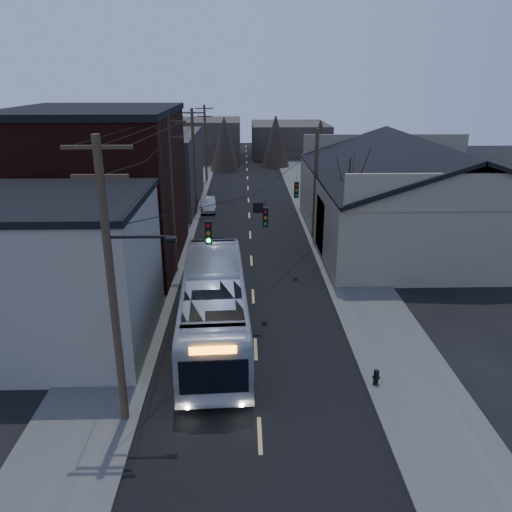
# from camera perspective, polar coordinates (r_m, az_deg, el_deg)

# --- Properties ---
(ground) EXTENTS (160.00, 160.00, 0.00)m
(ground) POSITION_cam_1_polar(r_m,az_deg,el_deg) (17.53, 0.66, -24.01)
(ground) COLOR black
(ground) RESTS_ON ground
(road_surface) EXTENTS (9.00, 110.00, 0.02)m
(road_surface) POSITION_cam_1_polar(r_m,az_deg,el_deg) (44.32, -0.75, 3.99)
(road_surface) COLOR black
(road_surface) RESTS_ON ground
(sidewalk_left) EXTENTS (4.00, 110.00, 0.12)m
(sidewalk_left) POSITION_cam_1_polar(r_m,az_deg,el_deg) (44.71, -9.12, 3.94)
(sidewalk_left) COLOR #474744
(sidewalk_left) RESTS_ON ground
(sidewalk_right) EXTENTS (4.00, 110.00, 0.12)m
(sidewalk_right) POSITION_cam_1_polar(r_m,az_deg,el_deg) (44.86, 7.61, 4.07)
(sidewalk_right) COLOR #474744
(sidewalk_right) RESTS_ON ground
(building_clapboard) EXTENTS (8.00, 8.00, 7.00)m
(building_clapboard) POSITION_cam_1_polar(r_m,az_deg,el_deg) (24.79, -21.40, -1.98)
(building_clapboard) COLOR gray
(building_clapboard) RESTS_ON ground
(building_brick) EXTENTS (10.00, 12.00, 10.00)m
(building_brick) POSITION_cam_1_polar(r_m,az_deg,el_deg) (34.72, -17.43, 7.09)
(building_brick) COLOR black
(building_brick) RESTS_ON ground
(building_left_far) EXTENTS (9.00, 14.00, 7.00)m
(building_left_far) POSITION_cam_1_polar(r_m,az_deg,el_deg) (50.20, -11.92, 9.54)
(building_left_far) COLOR #332C28
(building_left_far) RESTS_ON ground
(warehouse) EXTENTS (16.16, 20.60, 7.73)m
(warehouse) POSITION_cam_1_polar(r_m,az_deg,el_deg) (41.08, 17.87, 5.62)
(warehouse) COLOR #7D6E5B
(warehouse) RESTS_ON ground
(building_far_left) EXTENTS (10.00, 12.00, 6.00)m
(building_far_left) POSITION_cam_1_polar(r_m,az_deg,el_deg) (78.35, -5.61, 13.09)
(building_far_left) COLOR #332C28
(building_far_left) RESTS_ON ground
(building_far_right) EXTENTS (12.00, 14.00, 5.00)m
(building_far_right) POSITION_cam_1_polar(r_m,az_deg,el_deg) (83.52, 3.81, 13.21)
(building_far_right) COLOR #332C28
(building_far_right) RESTS_ON ground
(bare_tree) EXTENTS (0.40, 0.40, 7.20)m
(bare_tree) POSITION_cam_1_polar(r_m,az_deg,el_deg) (34.45, 10.37, 5.18)
(bare_tree) COLOR black
(bare_tree) RESTS_ON ground
(utility_lines) EXTENTS (11.24, 45.28, 10.50)m
(utility_lines) POSITION_cam_1_polar(r_m,az_deg,el_deg) (37.55, -5.47, 8.75)
(utility_lines) COLOR #382B1E
(utility_lines) RESTS_ON ground
(bus) EXTENTS (3.60, 12.75, 3.51)m
(bus) POSITION_cam_1_polar(r_m,az_deg,el_deg) (24.24, -4.81, -5.60)
(bus) COLOR silver
(bus) RESTS_ON ground
(parked_car) EXTENTS (1.76, 4.02, 1.28)m
(parked_car) POSITION_cam_1_polar(r_m,az_deg,el_deg) (48.01, -5.50, 5.93)
(parked_car) COLOR #929598
(parked_car) RESTS_ON ground
(fire_hydrant) EXTENTS (0.33, 0.23, 0.69)m
(fire_hydrant) POSITION_cam_1_polar(r_m,az_deg,el_deg) (21.74, 13.57, -13.21)
(fire_hydrant) COLOR black
(fire_hydrant) RESTS_ON sidewalk_right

